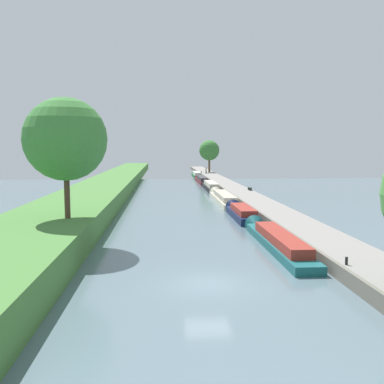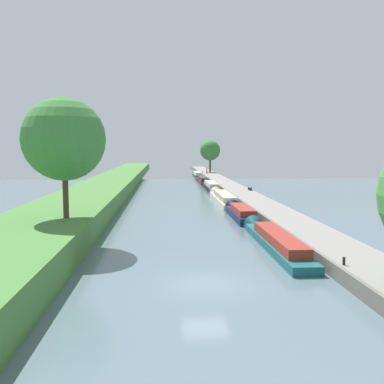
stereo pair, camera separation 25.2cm
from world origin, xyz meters
TOP-DOWN VIEW (x-y plane):
  - ground_plane at (0.00, 0.00)m, footprint 160.00×160.00m
  - right_towpath at (9.55, 0.00)m, footprint 3.98×260.00m
  - stone_quay at (7.43, 0.00)m, footprint 0.25×260.00m
  - narrowboat_teal at (6.03, 8.60)m, footprint 1.88×15.48m
  - narrowboat_navy at (5.88, 22.25)m, footprint 2.00×10.70m
  - narrowboat_cream at (5.85, 35.99)m, footprint 2.09×17.02m
  - narrowboat_black at (6.00, 53.14)m, footprint 1.86×15.27m
  - narrowboat_maroon at (5.96, 70.15)m, footprint 1.83×16.68m
  - narrowboat_green at (6.07, 85.54)m, footprint 1.83×12.79m
  - tree_rightbank_midnear at (10.20, 93.75)m, footprint 5.47×5.47m
  - tree_leftbank_downstream at (-9.61, 10.07)m, footprint 6.20×6.20m
  - person_walking at (8.64, 86.95)m, footprint 0.34×0.34m
  - mooring_bollard_near at (7.86, 0.29)m, footprint 0.16×0.16m
  - mooring_bollard_far at (7.86, 91.24)m, footprint 0.16×0.16m
  - park_bench at (11.09, 43.15)m, footprint 0.44×1.50m

SIDE VIEW (x-z plane):
  - ground_plane at x=0.00m, z-range 0.00..0.00m
  - right_towpath at x=9.55m, z-range 0.00..0.83m
  - stone_quay at x=7.43m, z-range 0.00..0.88m
  - narrowboat_teal at x=6.03m, z-range -0.41..1.45m
  - narrowboat_cream at x=5.85m, z-range -0.46..1.53m
  - narrowboat_maroon at x=5.96m, z-range -0.41..1.48m
  - narrowboat_navy at x=5.88m, z-range -0.43..1.50m
  - narrowboat_green at x=6.07m, z-range -0.36..1.56m
  - narrowboat_black at x=6.00m, z-range -0.39..1.59m
  - mooring_bollard_near at x=7.86m, z-range 0.83..1.28m
  - mooring_bollard_far at x=7.86m, z-range 0.83..1.28m
  - park_bench at x=11.09m, z-range 0.94..1.41m
  - person_walking at x=8.64m, z-range 0.87..2.53m
  - tree_rightbank_midnear at x=10.20m, z-range 2.40..11.06m
  - tree_leftbank_downstream at x=-9.61m, z-range 3.49..12.51m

